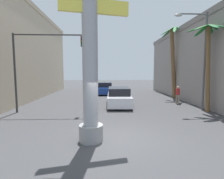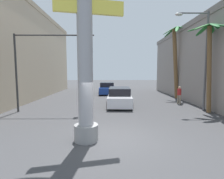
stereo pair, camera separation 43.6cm
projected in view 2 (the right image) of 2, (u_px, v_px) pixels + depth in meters
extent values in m
plane|color=#424244|center=(112.00, 101.00, 17.60)|extent=(93.69, 93.69, 0.00)
cube|color=#C6B293|center=(2.00, 55.00, 18.17)|extent=(7.25, 24.80, 9.36)
cylinder|color=#9E9EA3|center=(85.00, 34.00, 7.01)|extent=(0.63, 0.63, 8.87)
cylinder|color=gray|center=(86.00, 133.00, 7.42)|extent=(1.01, 1.01, 0.70)
cube|color=#F2E04C|center=(89.00, 7.00, 6.91)|extent=(2.76, 0.76, 0.56)
cylinder|color=#59595E|center=(206.00, 62.00, 12.87)|extent=(0.16, 0.16, 7.28)
cylinder|color=#59595E|center=(194.00, 13.00, 12.51)|extent=(2.13, 0.10, 0.10)
ellipsoid|color=beige|center=(179.00, 14.00, 12.51)|extent=(0.56, 0.28, 0.20)
cylinder|color=#333333|center=(16.00, 74.00, 12.59)|extent=(0.14, 0.14, 5.61)
cylinder|color=#333333|center=(54.00, 35.00, 12.34)|extent=(5.65, 0.10, 0.10)
cube|color=black|center=(82.00, 42.00, 12.40)|extent=(0.24, 0.24, 0.70)
sphere|color=red|center=(82.00, 38.00, 12.25)|extent=(0.14, 0.14, 0.14)
sphere|color=yellow|center=(82.00, 41.00, 12.27)|extent=(0.14, 0.14, 0.14)
sphere|color=green|center=(82.00, 45.00, 12.29)|extent=(0.14, 0.14, 0.14)
cylinder|color=black|center=(110.00, 98.00, 17.20)|extent=(0.24, 0.65, 0.64)
cylinder|color=black|center=(129.00, 99.00, 17.15)|extent=(0.24, 0.65, 0.64)
cylinder|color=black|center=(108.00, 105.00, 13.68)|extent=(0.24, 0.65, 0.64)
cylinder|color=black|center=(131.00, 105.00, 13.63)|extent=(0.24, 0.65, 0.64)
cube|color=silver|center=(119.00, 99.00, 15.39)|extent=(2.12, 5.13, 0.80)
cube|color=black|center=(119.00, 91.00, 15.32)|extent=(1.88, 2.85, 0.60)
cylinder|color=black|center=(101.00, 90.00, 25.01)|extent=(0.23, 0.64, 0.64)
cylinder|color=black|center=(114.00, 90.00, 25.00)|extent=(0.23, 0.64, 0.64)
cylinder|color=black|center=(100.00, 93.00, 21.88)|extent=(0.23, 0.64, 0.64)
cylinder|color=black|center=(114.00, 93.00, 21.87)|extent=(0.23, 0.64, 0.64)
cube|color=navy|center=(107.00, 90.00, 23.41)|extent=(1.96, 4.52, 0.80)
cube|color=black|center=(107.00, 84.00, 23.34)|extent=(1.78, 2.49, 0.60)
cylinder|color=brown|center=(175.00, 64.00, 19.27)|extent=(0.98, 0.43, 7.61)
ellipsoid|color=#32722D|center=(185.00, 31.00, 18.74)|extent=(1.62, 0.53, 0.88)
ellipsoid|color=#2E702D|center=(180.00, 32.00, 19.31)|extent=(1.27, 1.47, 0.87)
ellipsoid|color=#24652D|center=(170.00, 32.00, 19.30)|extent=(1.26, 1.41, 0.99)
ellipsoid|color=#2A612D|center=(170.00, 31.00, 18.60)|extent=(1.55, 0.43, 1.00)
ellipsoid|color=#226A2D|center=(177.00, 29.00, 17.86)|extent=(0.98, 1.56, 0.97)
ellipsoid|color=#1F6E2D|center=(185.00, 28.00, 17.99)|extent=(1.33, 1.47, 0.79)
cylinder|color=brown|center=(209.00, 70.00, 12.44)|extent=(0.41, 0.60, 6.15)
ellipsoid|color=#20622D|center=(220.00, 29.00, 12.14)|extent=(1.37, 0.41, 0.80)
ellipsoid|color=#20772D|center=(212.00, 30.00, 12.67)|extent=(1.17, 1.28, 0.75)
ellipsoid|color=#23722D|center=(202.00, 30.00, 12.82)|extent=(0.62, 1.45, 0.67)
ellipsoid|color=#28752D|center=(198.00, 28.00, 12.35)|extent=(1.49, 0.85, 0.50)
ellipsoid|color=#2B6B2D|center=(202.00, 27.00, 11.81)|extent=(1.45, 0.88, 0.62)
ellipsoid|color=#20612D|center=(215.00, 25.00, 11.38)|extent=(0.54, 1.44, 0.67)
ellipsoid|color=#21622D|center=(221.00, 25.00, 11.48)|extent=(1.04, 1.40, 0.64)
cylinder|color=gray|center=(178.00, 100.00, 15.87)|extent=(0.14, 0.14, 0.85)
cylinder|color=gray|center=(180.00, 100.00, 15.73)|extent=(0.14, 0.14, 0.85)
cylinder|color=#B22626|center=(179.00, 92.00, 15.73)|extent=(0.48, 0.48, 0.56)
sphere|color=tan|center=(179.00, 88.00, 15.69)|extent=(0.22, 0.22, 0.22)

